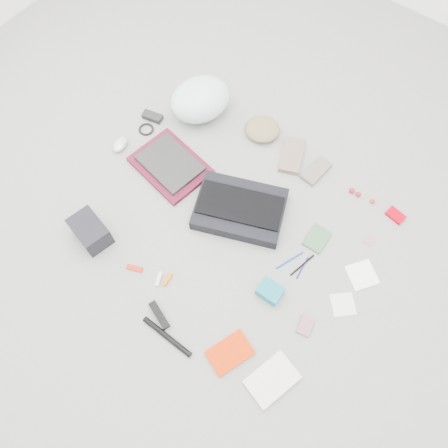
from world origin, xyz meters
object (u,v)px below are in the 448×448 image
Objects in this scene: camera_bag at (90,231)px; accordion_wallet at (270,291)px; bike_helmet at (200,100)px; book_red at (230,353)px; laptop at (170,163)px; messenger_bag at (240,209)px.

camera_bag is 1.73× the size of accordion_wallet.
book_red is at bearing -25.04° from bike_helmet.
laptop is 0.91× the size of bike_helmet.
accordion_wallet is (0.86, 0.28, -0.03)m from camera_bag.
messenger_bag is at bearing 142.86° from book_red.
messenger_bag is 2.32× the size of book_red.
laptop is at bearing 165.16° from book_red.
camera_bag reaches higher than laptop.
laptop is 1.67× the size of camera_bag.
camera_bag reaches higher than accordion_wallet.
messenger_bag is 0.46m from laptop.
bike_helmet reaches higher than accordion_wallet.
laptop is 0.86m from accordion_wallet.
laptop is 1.67× the size of book_red.
bike_helmet reaches higher than camera_bag.
laptop is (-0.46, -0.00, 0.00)m from messenger_bag.
messenger_bag is 1.39× the size of laptop.
laptop is 0.54m from camera_bag.
bike_helmet reaches higher than laptop.
bike_helmet is (-0.10, 0.39, 0.07)m from laptop.
laptop is 0.41m from bike_helmet.
messenger_bag is at bearing 143.22° from accordion_wallet.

